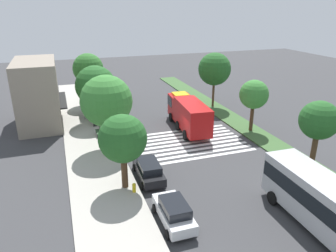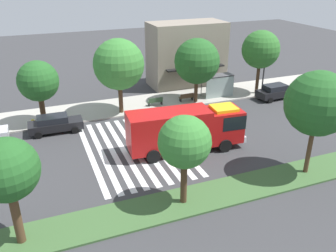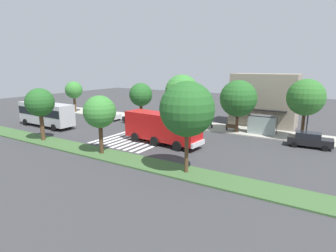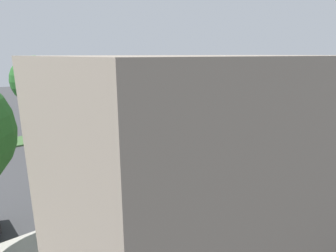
% 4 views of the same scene
% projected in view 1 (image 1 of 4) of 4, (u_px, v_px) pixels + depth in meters
% --- Properties ---
extents(ground_plane, '(120.00, 120.00, 0.00)m').
position_uv_depth(ground_plane, '(183.00, 140.00, 34.80)').
color(ground_plane, '#38383A').
extents(sidewalk, '(60.00, 5.31, 0.14)m').
position_uv_depth(sidewalk, '(93.00, 152.00, 31.87)').
color(sidewalk, '#ADA89E').
rests_on(sidewalk, ground_plane).
extents(median_strip, '(60.00, 3.00, 0.14)m').
position_uv_depth(median_strip, '(250.00, 130.00, 37.33)').
color(median_strip, '#3D6033').
rests_on(median_strip, ground_plane).
extents(crosswalk, '(7.65, 12.42, 0.01)m').
position_uv_depth(crosswalk, '(186.00, 143.00, 34.00)').
color(crosswalk, silver).
rests_on(crosswalk, ground_plane).
extents(fire_truck, '(9.81, 3.42, 3.55)m').
position_uv_depth(fire_truck, '(188.00, 112.00, 37.49)').
color(fire_truck, '#B71414').
rests_on(fire_truck, ground_plane).
extents(parked_car_west, '(4.42, 2.03, 1.69)m').
position_uv_depth(parked_car_west, '(174.00, 212.00, 21.41)').
color(parked_car_west, silver).
rests_on(parked_car_west, ground_plane).
extents(parked_car_mid, '(4.83, 2.14, 1.60)m').
position_uv_depth(parked_car_mid, '(149.00, 170.00, 26.90)').
color(parked_car_mid, black).
rests_on(parked_car_mid, ground_plane).
extents(parked_car_east, '(4.66, 2.25, 1.68)m').
position_uv_depth(parked_car_east, '(105.00, 96.00, 48.33)').
color(parked_car_east, black).
rests_on(parked_car_east, ground_plane).
extents(transit_bus, '(10.14, 3.05, 3.52)m').
position_uv_depth(transit_bus, '(326.00, 203.00, 20.23)').
color(transit_bus, '#B2B2B7').
rests_on(transit_bus, ground_plane).
extents(bus_stop_shelter, '(3.50, 1.40, 2.46)m').
position_uv_depth(bus_stop_shelter, '(90.00, 102.00, 41.93)').
color(bus_stop_shelter, '#4C4C51').
rests_on(bus_stop_shelter, sidewalk).
extents(bench_near_shelter, '(1.60, 0.50, 0.90)m').
position_uv_depth(bench_near_shelter, '(95.00, 121.00, 38.86)').
color(bench_near_shelter, '#4C3823').
rests_on(bench_near_shelter, sidewalk).
extents(bench_west_of_shelter, '(1.60, 0.50, 0.90)m').
position_uv_depth(bench_west_of_shelter, '(99.00, 131.00, 35.60)').
color(bench_west_of_shelter, '#2D472D').
rests_on(bench_west_of_shelter, sidewalk).
extents(street_lamp, '(0.36, 0.36, 5.40)m').
position_uv_depth(street_lamp, '(92.00, 81.00, 46.38)').
color(street_lamp, '#2D2D30').
rests_on(street_lamp, sidewalk).
extents(storefront_building, '(9.28, 5.44, 7.77)m').
position_uv_depth(storefront_building, '(38.00, 93.00, 38.19)').
color(storefront_building, gray).
rests_on(storefront_building, ground_plane).
extents(sidewalk_tree_west, '(3.75, 3.75, 6.06)m').
position_uv_depth(sidewalk_tree_west, '(123.00, 139.00, 24.26)').
color(sidewalk_tree_west, '#47301E').
rests_on(sidewalk_tree_west, sidewalk).
extents(sidewalk_tree_center, '(5.02, 5.02, 7.53)m').
position_uv_depth(sidewalk_tree_center, '(106.00, 101.00, 30.67)').
color(sidewalk_tree_center, '#47301E').
rests_on(sidewalk_tree_center, sidewalk).
extents(sidewalk_tree_east, '(4.84, 4.84, 6.96)m').
position_uv_depth(sidewalk_tree_east, '(96.00, 86.00, 38.33)').
color(sidewalk_tree_east, '#47301E').
rests_on(sidewalk_tree_east, sidewalk).
extents(sidewalk_tree_far_east, '(4.28, 4.28, 7.31)m').
position_uv_depth(sidewalk_tree_far_east, '(88.00, 69.00, 45.16)').
color(sidewalk_tree_far_east, '#47301E').
rests_on(sidewalk_tree_far_east, sidewalk).
extents(median_tree_far_west, '(3.32, 3.32, 6.21)m').
position_uv_depth(median_tree_far_west, '(319.00, 121.00, 27.02)').
color(median_tree_far_west, '#513823').
rests_on(median_tree_far_west, median_strip).
extents(median_tree_west, '(3.24, 3.24, 5.90)m').
position_uv_depth(median_tree_west, '(254.00, 95.00, 35.70)').
color(median_tree_west, '#47301E').
rests_on(median_tree_west, median_strip).
extents(median_tree_center, '(4.48, 4.48, 7.58)m').
position_uv_depth(median_tree_center, '(215.00, 69.00, 43.97)').
color(median_tree_center, '#513823').
rests_on(median_tree_center, median_strip).
extents(fire_hydrant, '(0.28, 0.28, 0.70)m').
position_uv_depth(fire_hydrant, '(134.00, 188.00, 24.89)').
color(fire_hydrant, gold).
rests_on(fire_hydrant, sidewalk).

